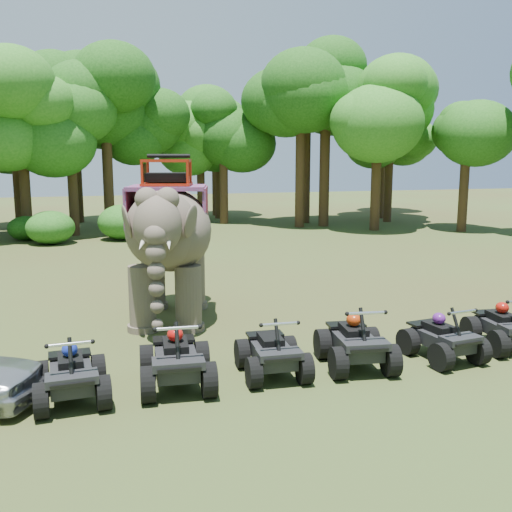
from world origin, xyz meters
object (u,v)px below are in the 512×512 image
object	(u,v)px
atv_0	(71,367)
atv_1	(176,352)
elephant	(168,239)
atv_3	(356,335)
atv_4	(443,332)
atv_5	(505,321)
atv_2	(272,345)

from	to	relation	value
atv_0	atv_1	size ratio (longest dim) A/B	0.93
elephant	atv_3	bearing A→B (deg)	-42.60
atv_4	atv_3	bearing A→B (deg)	170.10
atv_0	atv_3	distance (m)	5.38
atv_5	atv_1	bearing A→B (deg)	-172.81
atv_4	atv_0	bearing A→B (deg)	173.37
atv_0	atv_5	world-z (taller)	atv_5
atv_1	atv_2	size ratio (longest dim) A/B	1.09
elephant	atv_4	distance (m)	6.97
atv_0	atv_5	bearing A→B (deg)	-1.78
atv_1	atv_3	xyz separation A→B (m)	(3.57, -0.04, -0.01)
atv_3	atv_1	bearing A→B (deg)	-172.12
atv_2	elephant	bearing A→B (deg)	109.92
elephant	atv_5	distance (m)	8.16
atv_1	atv_5	distance (m)	7.22
atv_2	atv_3	distance (m)	1.73
atv_2	atv_0	bearing A→B (deg)	-174.23
elephant	atv_0	bearing A→B (deg)	-103.19
elephant	atv_2	distance (m)	4.92
atv_0	atv_1	bearing A→B (deg)	0.08
atv_1	atv_3	size ratio (longest dim) A/B	1.01
atv_1	atv_3	world-z (taller)	atv_1
elephant	atv_0	distance (m)	5.40
atv_2	atv_4	size ratio (longest dim) A/B	1.03
atv_0	atv_2	size ratio (longest dim) A/B	1.01
elephant	atv_2	size ratio (longest dim) A/B	3.06
elephant	atv_4	size ratio (longest dim) A/B	3.14
atv_3	atv_5	size ratio (longest dim) A/B	1.06
elephant	atv_4	xyz separation A→B (m)	(4.92, -4.70, -1.51)
atv_1	atv_5	world-z (taller)	atv_1
atv_2	atv_1	bearing A→B (deg)	-175.26
elephant	atv_4	world-z (taller)	elephant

